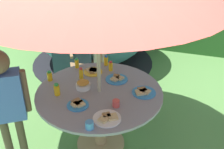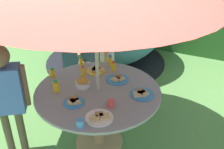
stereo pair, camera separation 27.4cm
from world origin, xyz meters
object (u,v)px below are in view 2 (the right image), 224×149
child_in_blue_shirt (5,90)px  plate_front_edge (142,94)px  dome_tent (105,15)px  cup_near (80,123)px  juice_bottle_back_edge (110,61)px  juice_bottle_far_right (56,86)px  child_in_white_shirt (107,49)px  plate_far_left (96,70)px  plate_near_right (100,117)px  snack_bowl (82,83)px  juice_bottle_near_left (114,66)px  juice_bottle_spot_a (81,62)px  cup_far (111,103)px  garden_table (98,104)px  juice_bottle_center_front (83,72)px  juice_bottle_center_back (52,73)px  plate_mid_left (118,79)px  wooden_chair (95,51)px  plate_mid_right (74,102)px

child_in_blue_shirt → plate_front_edge: size_ratio=5.33×
dome_tent → cup_near: 2.65m
juice_bottle_back_edge → juice_bottle_far_right: bearing=-108.8°
child_in_white_shirt → plate_far_left: 0.57m
plate_near_right → snack_bowl: bearing=134.9°
plate_near_right → juice_bottle_near_left: juice_bottle_near_left is taller
juice_bottle_spot_a → cup_far: 0.88m
garden_table → juice_bottle_center_front: juice_bottle_center_front is taller
garden_table → plate_far_left: 0.44m
plate_near_right → cup_near: size_ratio=3.49×
juice_bottle_center_back → plate_mid_left: bearing=18.6°
garden_table → cup_far: size_ratio=18.98×
child_in_blue_shirt → juice_bottle_center_back: (0.16, 0.52, -0.05)m
child_in_white_shirt → plate_mid_left: (0.42, -0.63, -0.01)m
dome_tent → cup_near: bearing=-72.9°
dome_tent → juice_bottle_near_left: 1.68m
snack_bowl → juice_bottle_center_back: juice_bottle_center_back is taller
child_in_white_shirt → juice_bottle_far_right: size_ratio=9.26×
plate_far_left → juice_bottle_center_front: size_ratio=1.64×
child_in_white_shirt → plate_far_left: child_in_white_shirt is taller
snack_bowl → garden_table: bearing=1.1°
plate_mid_left → cup_far: (0.13, -0.46, 0.02)m
plate_far_left → plate_near_right: size_ratio=0.86×
plate_far_left → juice_bottle_near_left: juice_bottle_near_left is taller
plate_front_edge → juice_bottle_back_edge: size_ratio=1.93×
juice_bottle_center_back → dome_tent: bearing=97.9°
juice_bottle_near_left → cup_near: (0.14, -0.99, -0.02)m
juice_bottle_near_left → juice_bottle_far_right: size_ratio=0.94×
child_in_white_shirt → cup_near: size_ratio=16.33×
garden_table → plate_mid_left: 0.34m
juice_bottle_back_edge → juice_bottle_spot_a: (-0.30, -0.16, -0.00)m
wooden_chair → plate_mid_left: 1.08m
plate_far_left → snack_bowl: bearing=-85.4°
plate_mid_left → plate_mid_right: 0.59m
child_in_white_shirt → plate_far_left: (0.11, -0.55, -0.01)m
child_in_white_shirt → garden_table: bearing=0.0°
child_in_white_shirt → plate_mid_right: (0.21, -1.19, -0.01)m
plate_near_right → juice_bottle_center_front: bearing=130.5°
snack_bowl → plate_mid_left: snack_bowl is taller
juice_bottle_center_back → cup_near: juice_bottle_center_back is taller
garden_table → child_in_white_shirt: 0.97m
juice_bottle_spot_a → cup_near: (0.53, -0.94, -0.02)m
dome_tent → plate_front_edge: bearing=-59.3°
child_in_white_shirt → snack_bowl: bearing=-10.4°
dome_tent → snack_bowl: bearing=-75.0°
plate_mid_right → juice_bottle_far_right: 0.29m
juice_bottle_near_left → juice_bottle_spot_a: same height
garden_table → plate_mid_right: bearing=-110.2°
plate_near_right → juice_bottle_back_edge: 1.01m
plate_front_edge → juice_bottle_near_left: bearing=142.6°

